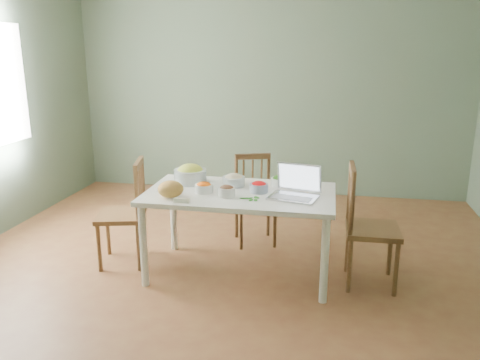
% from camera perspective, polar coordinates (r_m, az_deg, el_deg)
% --- Properties ---
extents(floor, '(5.00, 5.00, 0.00)m').
position_cam_1_polar(floor, '(4.14, -1.33, -11.11)').
color(floor, brown).
rests_on(floor, ground).
extents(wall_back, '(5.00, 0.00, 2.70)m').
position_cam_1_polar(wall_back, '(6.19, 3.54, 10.74)').
color(wall_back, '#5A6C54').
rests_on(wall_back, ground).
extents(wall_front, '(5.00, 0.00, 2.70)m').
position_cam_1_polar(wall_front, '(1.46, -22.88, -5.75)').
color(wall_front, '#5A6C54').
rests_on(wall_front, ground).
extents(dining_table, '(1.53, 0.86, 0.72)m').
position_cam_1_polar(dining_table, '(4.02, 0.00, -6.32)').
color(dining_table, white).
rests_on(dining_table, floor).
extents(chair_far, '(0.48, 0.47, 0.86)m').
position_cam_1_polar(chair_far, '(4.63, 1.83, -2.47)').
color(chair_far, '#4F311A').
rests_on(chair_far, floor).
extents(chair_left, '(0.48, 0.49, 0.93)m').
position_cam_1_polar(chair_left, '(4.30, -14.01, -3.80)').
color(chair_left, '#4F311A').
rests_on(chair_left, floor).
extents(chair_right, '(0.42, 0.44, 0.97)m').
position_cam_1_polar(chair_right, '(3.94, 15.56, -5.40)').
color(chair_right, '#4F311A').
rests_on(chair_right, floor).
extents(bread_boule, '(0.24, 0.24, 0.13)m').
position_cam_1_polar(bread_boule, '(3.79, -8.27, -1.08)').
color(bread_boule, '#B0853E').
rests_on(bread_boule, dining_table).
extents(butter_stick, '(0.12, 0.04, 0.03)m').
position_cam_1_polar(butter_stick, '(3.66, -6.97, -2.43)').
color(butter_stick, beige).
rests_on(butter_stick, dining_table).
extents(bowl_squash, '(0.34, 0.34, 0.16)m').
position_cam_1_polar(bowl_squash, '(4.16, -5.94, 0.72)').
color(bowl_squash, gold).
rests_on(bowl_squash, dining_table).
extents(bowl_carrot, '(0.15, 0.15, 0.08)m').
position_cam_1_polar(bowl_carrot, '(3.90, -4.33, -0.86)').
color(bowl_carrot, orange).
rests_on(bowl_carrot, dining_table).
extents(bowl_onion, '(0.21, 0.21, 0.10)m').
position_cam_1_polar(bowl_onion, '(4.06, -0.76, 0.01)').
color(bowl_onion, beige).
rests_on(bowl_onion, dining_table).
extents(bowl_mushroom, '(0.16, 0.16, 0.09)m').
position_cam_1_polar(bowl_mushroom, '(3.78, -1.61, -1.29)').
color(bowl_mushroom, '#3D1E0B').
rests_on(bowl_mushroom, dining_table).
extents(bowl_redpep, '(0.19, 0.19, 0.09)m').
position_cam_1_polar(bowl_redpep, '(3.89, 2.26, -0.81)').
color(bowl_redpep, '#CC0D00').
rests_on(bowl_redpep, dining_table).
extents(bowl_broccoli, '(0.17, 0.17, 0.09)m').
position_cam_1_polar(bowl_broccoli, '(4.07, 4.74, -0.07)').
color(bowl_broccoli, '#143A0B').
rests_on(bowl_broccoli, dining_table).
extents(flatbread, '(0.25, 0.25, 0.02)m').
position_cam_1_polar(flatbread, '(4.17, 5.20, -0.27)').
color(flatbread, beige).
rests_on(flatbread, dining_table).
extents(basil_bunch, '(0.18, 0.18, 0.02)m').
position_cam_1_polar(basil_bunch, '(3.72, 1.12, -2.13)').
color(basil_bunch, '#246A23').
rests_on(basil_bunch, dining_table).
extents(laptop, '(0.42, 0.38, 0.25)m').
position_cam_1_polar(laptop, '(3.72, 6.39, -0.34)').
color(laptop, silver).
rests_on(laptop, dining_table).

